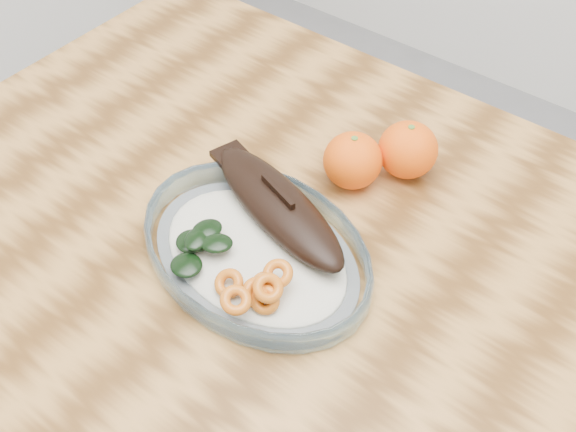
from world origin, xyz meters
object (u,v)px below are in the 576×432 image
Objects in this scene: dining_table at (328,338)px; orange_left at (353,160)px; plated_meal at (256,246)px; orange_right at (408,150)px.

dining_table is 0.22m from orange_left.
orange_right is (0.06, 0.22, 0.02)m from plated_meal.
dining_table is 2.02× the size of plated_meal.
dining_table is 0.15m from plated_meal.
orange_left reaches higher than dining_table.
plated_meal reaches higher than orange_left.
plated_meal is (-0.09, -0.02, 0.12)m from dining_table.
orange_right is at bearing 99.26° from dining_table.
plated_meal is 8.00× the size of orange_right.
orange_right is (-0.03, 0.21, 0.14)m from dining_table.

